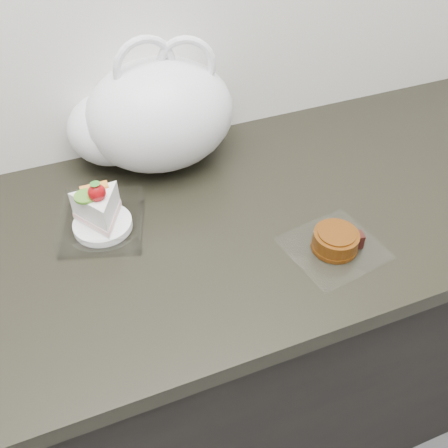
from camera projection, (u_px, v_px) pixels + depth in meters
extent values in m
cube|color=black|center=(174.00, 363.00, 1.29)|extent=(2.00, 0.60, 0.86)
cube|color=black|center=(158.00, 242.00, 0.98)|extent=(2.04, 0.64, 0.04)
cube|color=white|center=(104.00, 228.00, 0.98)|extent=(0.19, 0.19, 0.00)
cylinder|color=white|center=(103.00, 225.00, 0.97)|extent=(0.11, 0.11, 0.02)
ellipsoid|color=#B10B11|center=(97.00, 193.00, 0.90)|extent=(0.03, 0.03, 0.03)
cone|color=#2D7223|center=(95.00, 186.00, 0.89)|extent=(0.02, 0.02, 0.01)
cylinder|color=#52942B|center=(85.00, 196.00, 0.91)|extent=(0.04, 0.04, 0.01)
cube|color=orange|center=(94.00, 187.00, 0.93)|extent=(0.05, 0.02, 0.01)
cube|color=white|center=(334.00, 248.00, 0.94)|extent=(0.19, 0.18, 0.00)
cylinder|color=#5C2A0A|center=(335.00, 241.00, 0.93)|extent=(0.11, 0.11, 0.04)
cylinder|color=#5C2A0A|center=(334.00, 246.00, 0.94)|extent=(0.11, 0.11, 0.01)
cylinder|color=#5C2A0A|center=(337.00, 233.00, 0.91)|extent=(0.09, 0.09, 0.00)
cube|color=black|center=(356.00, 240.00, 0.93)|extent=(0.03, 0.03, 0.03)
ellipsoid|color=white|center=(160.00, 115.00, 1.06)|extent=(0.34, 0.27, 0.24)
ellipsoid|color=white|center=(112.00, 129.00, 1.07)|extent=(0.20, 0.18, 0.16)
torus|color=white|center=(145.00, 68.00, 0.98)|extent=(0.13, 0.03, 0.13)
torus|color=white|center=(186.00, 65.00, 1.00)|extent=(0.12, 0.05, 0.12)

